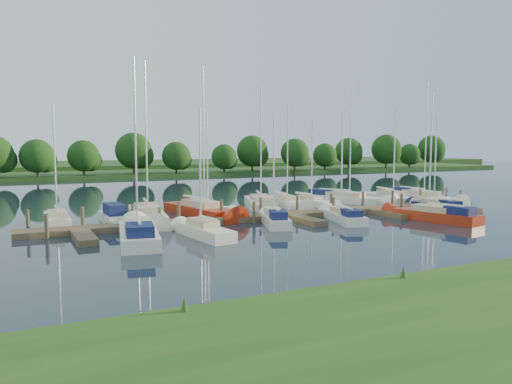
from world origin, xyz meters
name	(u,v)px	position (x,y,z in m)	size (l,w,h in m)	color
ground	(347,233)	(0.00, 0.00, 0.00)	(260.00, 260.00, 0.00)	#182230
dock	(291,216)	(0.00, 7.31, 0.20)	(40.00, 6.00, 0.40)	#4B3B2A
mooring_pilings	(284,210)	(0.00, 8.43, 0.60)	(38.24, 2.84, 2.00)	#473D33
far_shore	(121,172)	(0.00, 75.00, 0.30)	(180.00, 30.00, 0.60)	#23461B
distant_hill	(101,166)	(0.00, 100.00, 0.70)	(220.00, 40.00, 1.40)	#2B4C21
treeline	(156,154)	(3.85, 62.36, 4.07)	(145.99, 8.73, 8.28)	#38281C
sailboat_n_0	(57,221)	(-16.96, 12.43, 0.27)	(1.88, 7.04, 9.06)	white
motorboat	(115,218)	(-13.01, 11.18, 0.37)	(1.63, 5.44, 1.83)	white
sailboat_n_2	(148,218)	(-10.57, 11.10, 0.28)	(3.60, 9.98, 12.57)	white
sailboat_n_3	(203,212)	(-5.75, 12.01, 0.28)	(3.89, 10.04, 12.64)	#9F240E
sailboat_n_4	(205,209)	(-4.75, 14.07, 0.31)	(3.19, 7.09, 8.97)	white
sailboat_n_5	(261,205)	(0.77, 14.30, 0.28)	(4.58, 9.09, 11.59)	white
sailboat_n_6	(286,203)	(3.62, 14.53, 0.27)	(2.32, 7.73, 9.83)	white
sailboat_n_7	(310,203)	(6.05, 14.13, 0.27)	(2.53, 6.67, 8.49)	white
sailboat_n_8	(346,199)	(10.53, 14.46, 0.32)	(6.12, 9.43, 12.34)	white
sailboat_n_9	(392,200)	(14.88, 12.58, 0.28)	(2.70, 8.35, 10.67)	white
sailboat_n_10	(421,199)	(17.82, 11.54, 0.33)	(2.52, 9.98, 12.64)	white
sailboat_s_0	(138,235)	(-13.01, 3.67, 0.34)	(3.49, 9.18, 11.66)	white
sailboat_s_1	(203,233)	(-9.03, 3.03, 0.28)	(2.23, 6.57, 8.60)	white
sailboat_s_2	(274,220)	(-2.60, 5.34, 0.33)	(3.33, 6.58, 8.67)	white
sailboat_s_3	(343,217)	(3.01, 4.63, 0.32)	(3.26, 7.01, 8.97)	white
sailboat_s_4	(434,216)	(9.38, 1.55, 0.34)	(3.31, 8.01, 10.25)	#9F240E
sailboat_s_5	(437,208)	(13.69, 5.43, 0.32)	(2.59, 6.91, 8.86)	#0F1633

